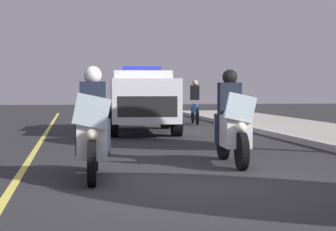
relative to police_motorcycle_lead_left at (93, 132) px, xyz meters
name	(u,v)px	position (x,y,z in m)	size (l,w,h in m)	color
ground_plane	(191,186)	(0.96, 1.33, -0.70)	(80.00, 80.00, 0.00)	#28282B
lane_stripe_center	(10,191)	(0.96, -1.14, -0.70)	(48.00, 0.12, 0.01)	#E0D14C
police_motorcycle_lead_left	(93,132)	(0.00, 0.00, 0.00)	(2.14, 0.60, 1.72)	black
police_motorcycle_lead_right	(232,126)	(-1.17, 2.53, 0.00)	(2.14, 0.60, 1.72)	black
police_suv	(142,98)	(-8.86, 1.79, 0.37)	(4.99, 2.28, 2.05)	silver
cyclist_background	(195,102)	(-12.51, 4.27, 0.14)	(1.76, 0.33, 1.69)	black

